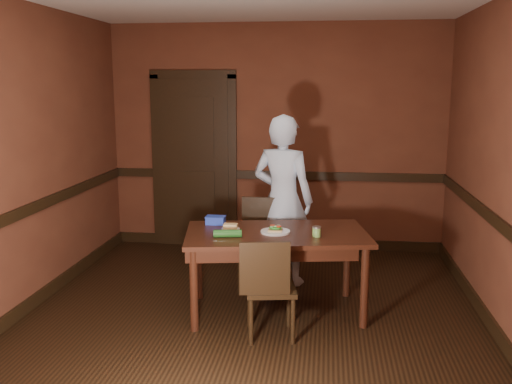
% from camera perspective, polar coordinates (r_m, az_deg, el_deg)
% --- Properties ---
extents(floor, '(4.00, 4.50, 0.01)m').
position_cam_1_polar(floor, '(5.02, -0.51, -12.62)').
color(floor, black).
rests_on(floor, ground).
extents(wall_back, '(4.00, 0.02, 2.70)m').
position_cam_1_polar(wall_back, '(6.87, 2.00, 5.42)').
color(wall_back, '#5A2C1B').
rests_on(wall_back, ground).
extents(wall_front, '(4.00, 0.02, 2.70)m').
position_cam_1_polar(wall_front, '(2.48, -7.58, -4.40)').
color(wall_front, '#5A2C1B').
rests_on(wall_front, ground).
extents(wall_left, '(0.02, 4.50, 2.70)m').
position_cam_1_polar(wall_left, '(5.30, -22.53, 2.99)').
color(wall_left, '#5A2C1B').
rests_on(wall_left, ground).
extents(wall_right, '(0.02, 4.50, 2.70)m').
position_cam_1_polar(wall_right, '(4.81, 23.81, 2.17)').
color(wall_right, '#5A2C1B').
rests_on(wall_right, ground).
extents(dado_back, '(4.00, 0.03, 0.10)m').
position_cam_1_polar(dado_back, '(6.91, 1.96, 1.69)').
color(dado_back, black).
rests_on(dado_back, ground).
extents(dado_left, '(0.03, 4.50, 0.10)m').
position_cam_1_polar(dado_left, '(5.37, -22.04, -1.77)').
color(dado_left, black).
rests_on(dado_left, ground).
extents(dado_right, '(0.03, 4.50, 0.10)m').
position_cam_1_polar(dado_right, '(4.89, 23.24, -3.04)').
color(dado_right, black).
rests_on(dado_right, ground).
extents(baseboard_back, '(4.00, 0.03, 0.12)m').
position_cam_1_polar(baseboard_back, '(7.09, 1.92, -5.02)').
color(baseboard_back, black).
rests_on(baseboard_back, ground).
extents(baseboard_left, '(0.03, 4.50, 0.12)m').
position_cam_1_polar(baseboard_left, '(5.60, -21.42, -10.19)').
color(baseboard_left, black).
rests_on(baseboard_left, ground).
extents(baseboard_right, '(0.03, 4.50, 0.12)m').
position_cam_1_polar(baseboard_right, '(5.14, 22.53, -12.18)').
color(baseboard_right, black).
rests_on(baseboard_right, ground).
extents(door, '(1.05, 0.07, 2.20)m').
position_cam_1_polar(door, '(7.03, -6.20, 3.37)').
color(door, black).
rests_on(door, ground).
extents(dining_table, '(1.69, 1.13, 0.73)m').
position_cam_1_polar(dining_table, '(5.05, 2.04, -8.03)').
color(dining_table, black).
rests_on(dining_table, floor).
extents(chair_far, '(0.41, 0.41, 0.89)m').
position_cam_1_polar(chair_far, '(5.56, 0.44, -5.40)').
color(chair_far, black).
rests_on(chair_far, floor).
extents(chair_near, '(0.44, 0.44, 0.83)m').
position_cam_1_polar(chair_near, '(4.58, 1.48, -9.43)').
color(chair_near, black).
rests_on(chair_near, floor).
extents(person, '(0.71, 0.57, 1.70)m').
position_cam_1_polar(person, '(5.69, 2.70, -0.81)').
color(person, silver).
rests_on(person, floor).
extents(sandwich_plate, '(0.26, 0.26, 0.06)m').
position_cam_1_polar(sandwich_plate, '(4.92, 1.95, -3.88)').
color(sandwich_plate, white).
rests_on(sandwich_plate, dining_table).
extents(sauce_jar, '(0.07, 0.07, 0.09)m').
position_cam_1_polar(sauce_jar, '(4.81, 6.08, -3.95)').
color(sauce_jar, '#6C9947').
rests_on(sauce_jar, dining_table).
extents(cheese_saucer, '(0.16, 0.16, 0.05)m').
position_cam_1_polar(cheese_saucer, '(5.03, -2.56, -3.54)').
color(cheese_saucer, white).
rests_on(cheese_saucer, dining_table).
extents(food_tub, '(0.18, 0.13, 0.07)m').
position_cam_1_polar(food_tub, '(5.22, -4.07, -2.82)').
color(food_tub, blue).
rests_on(food_tub, dining_table).
extents(wrapped_veg, '(0.24, 0.10, 0.07)m').
position_cam_1_polar(wrapped_veg, '(4.77, -2.86, -4.17)').
color(wrapped_veg, '#1E4F1A').
rests_on(wrapped_veg, dining_table).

